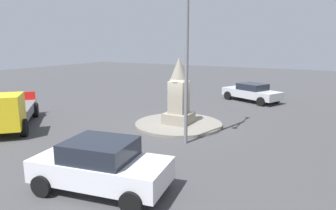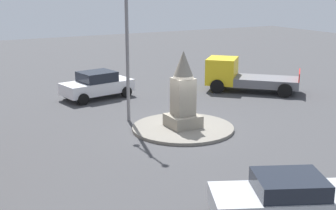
{
  "view_description": "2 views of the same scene",
  "coord_description": "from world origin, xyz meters",
  "px_view_note": "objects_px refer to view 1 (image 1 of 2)",
  "views": [
    {
      "loc": [
        14.0,
        7.17,
        4.37
      ],
      "look_at": [
        0.7,
        -0.25,
        1.22
      ],
      "focal_mm": 32.52,
      "sensor_mm": 36.0,
      "label": 1
    },
    {
      "loc": [
        -17.35,
        10.25,
        6.43
      ],
      "look_at": [
        0.57,
        0.46,
        1.08
      ],
      "focal_mm": 49.48,
      "sensor_mm": 36.0,
      "label": 2
    }
  ],
  "objects_px": {
    "monument": "(179,94)",
    "truck_yellow_near_island": "(5,112)",
    "car_white_waiting": "(101,165)",
    "car_silver_far_side": "(252,92)",
    "streetlamp": "(187,25)"
  },
  "relations": [
    {
      "from": "monument",
      "to": "truck_yellow_near_island",
      "type": "relative_size",
      "value": 0.64
    },
    {
      "from": "truck_yellow_near_island",
      "to": "car_white_waiting",
      "type": "bearing_deg",
      "value": 73.56
    },
    {
      "from": "monument",
      "to": "car_silver_far_side",
      "type": "distance_m",
      "value": 8.92
    },
    {
      "from": "monument",
      "to": "car_white_waiting",
      "type": "xyz_separation_m",
      "value": [
        7.58,
        1.3,
        -0.89
      ]
    },
    {
      "from": "car_white_waiting",
      "to": "car_silver_far_side",
      "type": "distance_m",
      "value": 16.29
    },
    {
      "from": "monument",
      "to": "streetlamp",
      "type": "xyz_separation_m",
      "value": [
        2.44,
        1.61,
        3.36
      ]
    },
    {
      "from": "car_silver_far_side",
      "to": "monument",
      "type": "bearing_deg",
      "value": -10.9
    },
    {
      "from": "car_white_waiting",
      "to": "truck_yellow_near_island",
      "type": "xyz_separation_m",
      "value": [
        -2.5,
        -8.46,
        0.15
      ]
    },
    {
      "from": "truck_yellow_near_island",
      "to": "car_silver_far_side",
      "type": "bearing_deg",
      "value": 147.37
    },
    {
      "from": "monument",
      "to": "truck_yellow_near_island",
      "type": "height_order",
      "value": "monument"
    },
    {
      "from": "car_white_waiting",
      "to": "car_silver_far_side",
      "type": "height_order",
      "value": "car_white_waiting"
    },
    {
      "from": "monument",
      "to": "car_silver_far_side",
      "type": "bearing_deg",
      "value": 169.1
    },
    {
      "from": "car_white_waiting",
      "to": "car_silver_far_side",
      "type": "relative_size",
      "value": 0.91
    },
    {
      "from": "streetlamp",
      "to": "car_white_waiting",
      "type": "bearing_deg",
      "value": -3.35
    },
    {
      "from": "streetlamp",
      "to": "car_silver_far_side",
      "type": "height_order",
      "value": "streetlamp"
    }
  ]
}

